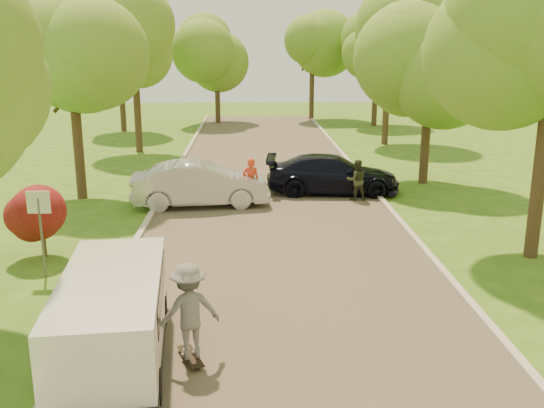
{
  "coord_description": "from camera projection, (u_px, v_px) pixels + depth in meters",
  "views": [
    {
      "loc": [
        -0.76,
        -10.16,
        5.55
      ],
      "look_at": [
        -0.15,
        5.89,
        1.3
      ],
      "focal_mm": 40.0,
      "sensor_mm": 36.0,
      "label": 1
    }
  ],
  "objects": [
    {
      "name": "ground",
      "position": [
        292.0,
        352.0,
        11.26
      ],
      "size": [
        100.0,
        100.0,
        0.0
      ],
      "primitive_type": "plane",
      "color": "#336217",
      "rests_on": "ground"
    },
    {
      "name": "road",
      "position": [
        274.0,
        227.0,
        18.99
      ],
      "size": [
        8.0,
        60.0,
        0.01
      ],
      "primitive_type": "cube",
      "color": "#4C4438",
      "rests_on": "ground"
    },
    {
      "name": "curb_left",
      "position": [
        144.0,
        226.0,
        18.82
      ],
      "size": [
        0.18,
        60.0,
        0.12
      ],
      "primitive_type": "cube",
      "color": "#B2AD9E",
      "rests_on": "ground"
    },
    {
      "name": "curb_right",
      "position": [
        402.0,
        224.0,
        19.12
      ],
      "size": [
        0.18,
        60.0,
        0.12
      ],
      "primitive_type": "cube",
      "color": "#B2AD9E",
      "rests_on": "ground"
    },
    {
      "name": "street_sign",
      "position": [
        40.0,
        216.0,
        14.51
      ],
      "size": [
        0.55,
        0.06,
        2.17
      ],
      "color": "#59595E",
      "rests_on": "ground"
    },
    {
      "name": "red_shrub",
      "position": [
        41.0,
        217.0,
        16.06
      ],
      "size": [
        1.7,
        1.7,
        1.95
      ],
      "color": "#382619",
      "rests_on": "ground"
    },
    {
      "name": "tree_l_midb",
      "position": [
        78.0,
        72.0,
        21.43
      ],
      "size": [
        4.3,
        4.2,
        6.62
      ],
      "color": "#382619",
      "rests_on": "ground"
    },
    {
      "name": "tree_l_far",
      "position": [
        138.0,
        46.0,
        30.88
      ],
      "size": [
        4.92,
        4.8,
        7.79
      ],
      "color": "#382619",
      "rests_on": "ground"
    },
    {
      "name": "tree_r_midb",
      "position": [
        435.0,
        62.0,
        23.78
      ],
      "size": [
        4.51,
        4.4,
        7.01
      ],
      "color": "#382619",
      "rests_on": "ground"
    },
    {
      "name": "tree_r_far",
      "position": [
        394.0,
        39.0,
        33.22
      ],
      "size": [
        5.33,
        5.2,
        8.34
      ],
      "color": "#382619",
      "rests_on": "ground"
    },
    {
      "name": "tree_bg_a",
      "position": [
        122.0,
        48.0,
        38.56
      ],
      "size": [
        5.12,
        5.0,
        7.72
      ],
      "color": "#382619",
      "rests_on": "ground"
    },
    {
      "name": "tree_bg_b",
      "position": [
        380.0,
        44.0,
        41.06
      ],
      "size": [
        5.12,
        5.0,
        7.95
      ],
      "color": "#382619",
      "rests_on": "ground"
    },
    {
      "name": "tree_bg_c",
      "position": [
        220.0,
        52.0,
        42.72
      ],
      "size": [
        4.92,
        4.8,
        7.33
      ],
      "color": "#382619",
      "rests_on": "ground"
    },
    {
      "name": "tree_bg_d",
      "position": [
        315.0,
        47.0,
        44.83
      ],
      "size": [
        5.12,
        5.0,
        7.72
      ],
      "color": "#382619",
      "rests_on": "ground"
    },
    {
      "name": "minivan",
      "position": [
        113.0,
        317.0,
        10.74
      ],
      "size": [
        2.15,
        4.54,
        1.64
      ],
      "rotation": [
        0.0,
        0.0,
        0.1
      ],
      "color": "white",
      "rests_on": "ground"
    },
    {
      "name": "silver_sedan",
      "position": [
        200.0,
        184.0,
        21.26
      ],
      "size": [
        4.94,
        2.17,
        1.58
      ],
      "primitive_type": "imported",
      "rotation": [
        0.0,
        0.0,
        1.68
      ],
      "color": "#AFAFB4",
      "rests_on": "ground"
    },
    {
      "name": "dark_sedan",
      "position": [
        333.0,
        174.0,
        23.13
      ],
      "size": [
        5.2,
        2.46,
        1.46
      ],
      "primitive_type": "imported",
      "rotation": [
        0.0,
        0.0,
        1.49
      ],
      "color": "black",
      "rests_on": "ground"
    },
    {
      "name": "longboard",
      "position": [
        191.0,
        357.0,
        10.9
      ],
      "size": [
        0.57,
        0.93,
        0.11
      ],
      "rotation": [
        0.0,
        0.0,
        3.52
      ],
      "color": "black",
      "rests_on": "ground"
    },
    {
      "name": "skateboarder",
      "position": [
        189.0,
        311.0,
        10.68
      ],
      "size": [
        1.3,
        1.03,
        1.76
      ],
      "primitive_type": "imported",
      "rotation": [
        0.0,
        0.0,
        3.52
      ],
      "color": "slate",
      "rests_on": "longboard"
    },
    {
      "name": "person_striped",
      "position": [
        251.0,
        181.0,
        21.52
      ],
      "size": [
        0.67,
        0.51,
        1.67
      ],
      "primitive_type": "imported",
      "rotation": [
        0.0,
        0.0,
        2.96
      ],
      "color": "red",
      "rests_on": "ground"
    },
    {
      "name": "person_olive",
      "position": [
        357.0,
        180.0,
        22.03
      ],
      "size": [
        0.77,
        0.62,
        1.51
      ],
      "primitive_type": "imported",
      "rotation": [
        0.0,
        0.0,
        3.21
      ],
      "color": "#2B321E",
      "rests_on": "ground"
    }
  ]
}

